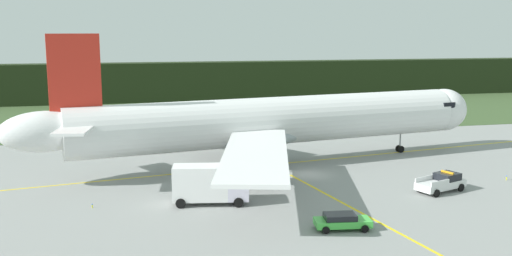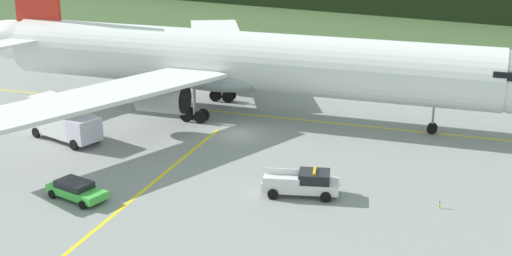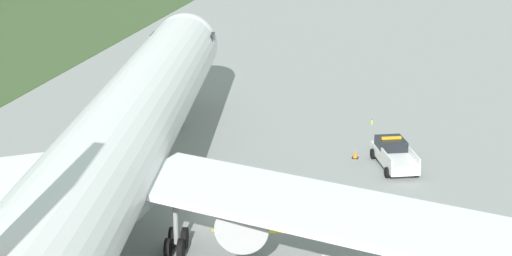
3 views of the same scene
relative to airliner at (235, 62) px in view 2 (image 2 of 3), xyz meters
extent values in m
plane|color=gray|center=(2.99, -5.36, -5.12)|extent=(320.00, 320.00, 0.00)
cube|color=#39502B|center=(2.99, 42.84, -5.10)|extent=(320.00, 46.31, 0.04)
cube|color=yellow|center=(0.59, 0.10, -5.12)|extent=(75.24, 12.46, 0.01)
cube|color=yellow|center=(4.09, -24.05, -5.12)|extent=(6.42, 37.92, 0.01)
cylinder|color=silver|center=(0.59, 0.10, 0.16)|extent=(47.89, 13.12, 5.59)
ellipsoid|color=silver|center=(-24.56, -3.97, 0.58)|extent=(9.49, 5.56, 4.19)
ellipsoid|color=#A0ACB2|center=(-1.76, -0.28, -1.37)|extent=(13.55, 7.83, 3.07)
cube|color=black|center=(23.89, 3.86, 1.14)|extent=(2.62, 5.53, 0.70)
cube|color=silver|center=(-8.95, 11.50, -0.53)|extent=(17.66, 22.69, 0.35)
cylinder|color=#A7A7A7|center=(-5.31, 6.78, -1.85)|extent=(4.76, 3.39, 2.73)
cylinder|color=black|center=(-3.10, 7.14, -1.85)|extent=(0.52, 2.50, 2.51)
cube|color=silver|center=(-4.87, -13.74, -0.53)|extent=(11.62, 24.04, 0.35)
cylinder|color=#A7A7A7|center=(-2.90, -8.11, -1.85)|extent=(4.76, 3.39, 2.73)
cylinder|color=black|center=(-0.69, -7.75, -1.85)|extent=(0.52, 2.50, 2.51)
cube|color=silver|center=(-22.39, -0.30, 1.14)|extent=(5.58, 6.90, 0.28)
cube|color=silver|center=(-21.34, -6.77, 1.14)|extent=(4.02, 6.56, 0.28)
cylinder|color=gray|center=(18.45, 2.98, -3.42)|extent=(0.20, 0.20, 2.49)
cylinder|color=black|center=(18.41, 3.24, -4.67)|extent=(0.92, 0.36, 0.90)
cylinder|color=black|center=(18.49, 2.73, -4.67)|extent=(0.92, 0.36, 0.90)
cylinder|color=gray|center=(-3.33, 3.14, -3.27)|extent=(0.28, 0.28, 2.49)
cylinder|color=black|center=(-2.58, 2.91, -4.52)|extent=(1.23, 0.49, 1.20)
cylinder|color=black|center=(-2.69, 3.60, -4.52)|extent=(1.23, 0.49, 1.20)
cylinder|color=black|center=(-3.96, 2.68, -4.52)|extent=(1.23, 0.49, 1.20)
cylinder|color=black|center=(-4.08, 3.37, -4.52)|extent=(1.23, 0.49, 1.20)
cylinder|color=gray|center=(-2.17, -4.03, -3.27)|extent=(0.28, 0.28, 2.49)
cylinder|color=black|center=(-1.53, -3.57, -4.52)|extent=(1.23, 0.49, 1.20)
cylinder|color=black|center=(-1.42, -4.26, -4.52)|extent=(1.23, 0.49, 1.20)
cylinder|color=black|center=(-2.92, -3.80, -4.52)|extent=(1.23, 0.49, 1.20)
cylinder|color=black|center=(-2.80, -4.49, -4.52)|extent=(1.23, 0.49, 1.20)
cube|color=silver|center=(13.65, -14.93, -4.39)|extent=(5.77, 3.79, 0.70)
cube|color=black|center=(14.56, -14.60, -3.69)|extent=(2.68, 2.51, 0.70)
cube|color=silver|center=(12.10, -14.47, -3.82)|extent=(2.46, 0.99, 0.45)
cube|color=silver|center=(12.77, -16.29, -3.82)|extent=(2.46, 0.99, 0.45)
cube|color=orange|center=(14.56, -14.60, -3.26)|extent=(0.68, 1.41, 0.16)
cylinder|color=black|center=(15.01, -13.32, -4.74)|extent=(0.80, 0.49, 0.76)
cylinder|color=black|center=(15.73, -15.27, -4.74)|extent=(0.80, 0.49, 0.76)
cylinder|color=black|center=(11.57, -14.59, -4.74)|extent=(0.80, 0.49, 0.76)
cylinder|color=black|center=(12.29, -16.55, -4.74)|extent=(0.80, 0.49, 0.76)
cube|color=silver|center=(-6.63, -14.19, -3.67)|extent=(2.29, 2.69, 2.00)
cube|color=silver|center=(-10.03, -13.59, -3.08)|extent=(5.35, 3.23, 3.17)
cylinder|color=#99999E|center=(-9.04, -13.76, -4.76)|extent=(0.78, 0.23, 1.04)
cylinder|color=#99999E|center=(-11.02, -13.41, -4.76)|extent=(0.78, 0.23, 1.04)
cylinder|color=black|center=(-6.42, -13.00, -4.67)|extent=(0.93, 0.41, 0.90)
cylinder|color=black|center=(-6.84, -15.37, -4.67)|extent=(0.93, 0.41, 0.90)
cylinder|color=black|center=(-11.55, -12.10, -4.67)|extent=(0.93, 0.41, 0.90)
cylinder|color=black|center=(-11.97, -14.46, -4.67)|extent=(0.93, 0.41, 0.90)
cube|color=green|center=(0.18, -22.90, -4.55)|extent=(4.68, 2.36, 0.55)
cube|color=black|center=(-0.05, -22.87, -4.05)|extent=(2.69, 1.90, 0.45)
cylinder|color=black|center=(1.85, -22.17, -4.82)|extent=(0.62, 0.25, 0.60)
cylinder|color=black|center=(1.62, -24.02, -4.82)|extent=(0.62, 0.25, 0.60)
cylinder|color=black|center=(-1.27, -21.79, -4.82)|extent=(0.62, 0.25, 0.60)
cylinder|color=black|center=(-1.50, -23.63, -4.82)|extent=(0.62, 0.25, 0.60)
cube|color=black|center=(14.86, -12.06, -5.11)|extent=(0.47, 0.47, 0.03)
cone|color=orange|center=(14.86, -12.06, -4.81)|extent=(0.36, 0.36, 0.56)
cylinder|color=yellow|center=(22.94, -12.55, -4.93)|extent=(0.10, 0.10, 0.39)
sphere|color=blue|center=(22.94, -12.55, -4.68)|extent=(0.12, 0.12, 0.12)
camera|label=1|loc=(-16.51, -63.91, 10.66)|focal=39.94mm
camera|label=2|loc=(32.15, -56.68, 14.99)|focal=49.02mm
camera|label=3|loc=(-39.59, -17.15, 15.56)|focal=55.75mm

